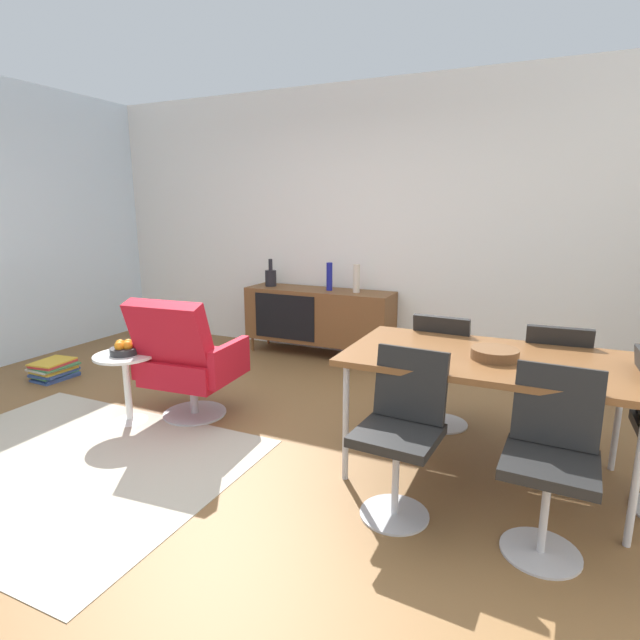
{
  "coord_description": "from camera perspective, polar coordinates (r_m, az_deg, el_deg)",
  "views": [
    {
      "loc": [
        1.8,
        -2.45,
        1.56
      ],
      "look_at": [
        0.39,
        0.6,
        0.81
      ],
      "focal_mm": 28.11,
      "sensor_mm": 36.0,
      "label": 1
    }
  ],
  "objects": [
    {
      "name": "area_rug",
      "position": [
        3.63,
        -27.34,
        -14.3
      ],
      "size": [
        2.2,
        1.7,
        0.01
      ],
      "primitive_type": "cube",
      "color": "#B7AD99",
      "rests_on": "ground_plane"
    },
    {
      "name": "sideboard",
      "position": [
        5.36,
        -0.15,
        0.52
      ],
      "size": [
        1.6,
        0.45,
        0.72
      ],
      "color": "brown",
      "rests_on": "ground_plane"
    },
    {
      "name": "wooden_bowl_on_table",
      "position": [
        2.96,
        19.27,
        -3.66
      ],
      "size": [
        0.26,
        0.26,
        0.06
      ],
      "primitive_type": "cylinder",
      "color": "brown",
      "rests_on": "dining_table"
    },
    {
      "name": "dining_chair_front_right",
      "position": [
        2.58,
        24.82,
        -13.76
      ],
      "size": [
        0.42,
        0.44,
        0.86
      ],
      "color": "black",
      "rests_on": "ground_plane"
    },
    {
      "name": "dining_table",
      "position": [
        3.03,
        18.65,
        -4.67
      ],
      "size": [
        1.6,
        0.9,
        0.74
      ],
      "color": "brown",
      "rests_on": "ground_plane"
    },
    {
      "name": "dining_chair_back_right",
      "position": [
        3.62,
        25.0,
        -6.2
      ],
      "size": [
        0.42,
        0.44,
        0.86
      ],
      "color": "black",
      "rests_on": "ground_plane"
    },
    {
      "name": "vase_sculptural_dark",
      "position": [
        5.56,
        -5.63,
        4.88
      ],
      "size": [
        0.12,
        0.12,
        0.3
      ],
      "color": "black",
      "rests_on": "sideboard"
    },
    {
      "name": "side_table_round",
      "position": [
        3.99,
        -21.15,
        -6.39
      ],
      "size": [
        0.44,
        0.44,
        0.52
      ],
      "color": "white",
      "rests_on": "ground_plane"
    },
    {
      "name": "vase_cobalt",
      "position": [
        5.24,
        1.08,
        4.97
      ],
      "size": [
        0.06,
        0.06,
        0.29
      ],
      "color": "navy",
      "rests_on": "sideboard"
    },
    {
      "name": "dining_chair_back_left",
      "position": [
        3.67,
        13.92,
        -5.09
      ],
      "size": [
        0.42,
        0.44,
        0.86
      ],
      "color": "black",
      "rests_on": "ground_plane"
    },
    {
      "name": "ground_plane",
      "position": [
        3.42,
        -10.52,
        -14.82
      ],
      "size": [
        8.32,
        8.32,
        0.0
      ],
      "primitive_type": "plane",
      "color": "brown"
    },
    {
      "name": "lounge_chair_red",
      "position": [
        3.86,
        -14.99,
        -4.3
      ],
      "size": [
        0.76,
        0.7,
        0.95
      ],
      "color": "red",
      "rests_on": "ground_plane"
    },
    {
      "name": "wall_back",
      "position": [
        5.36,
        5.33,
        10.83
      ],
      "size": [
        6.8,
        0.12,
        2.8
      ],
      "primitive_type": "cube",
      "color": "white",
      "rests_on": "ground_plane"
    },
    {
      "name": "magazine_stack",
      "position": [
        5.33,
        -28.03,
        -5.01
      ],
      "size": [
        0.34,
        0.38,
        0.17
      ],
      "color": "#334C8C",
      "rests_on": "ground_plane"
    },
    {
      "name": "fruit_bowl",
      "position": [
        3.92,
        -21.42,
        -3.04
      ],
      "size": [
        0.2,
        0.2,
        0.11
      ],
      "color": "#262628",
      "rests_on": "side_table_round"
    },
    {
      "name": "dining_chair_front_left",
      "position": [
        2.65,
        9.26,
        -11.95
      ],
      "size": [
        0.43,
        0.45,
        0.86
      ],
      "color": "black",
      "rests_on": "ground_plane"
    },
    {
      "name": "vase_ceramic_small",
      "position": [
        5.12,
        4.17,
        4.75
      ],
      "size": [
        0.07,
        0.07,
        0.29
      ],
      "color": "beige",
      "rests_on": "sideboard"
    }
  ]
}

